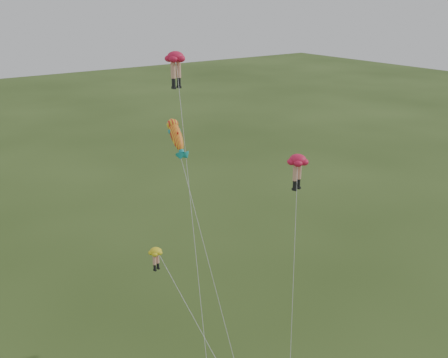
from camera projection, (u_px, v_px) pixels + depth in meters
legs_kite_red_high at (176, 63)px, 37.05m from camera, size 5.48×11.76×21.09m
legs_kite_red_mid at (298, 164)px, 36.56m from camera, size 5.77×6.23×14.07m
legs_kite_yellow at (159, 260)px, 33.24m from camera, size 2.34×9.14×9.16m
fish_kite at (176, 136)px, 35.79m from camera, size 1.82×10.92×16.84m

